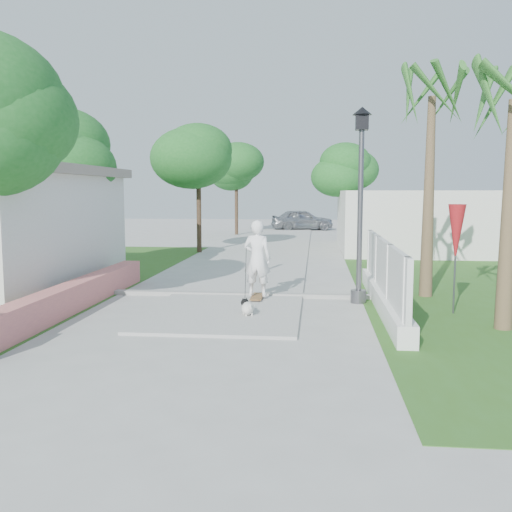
# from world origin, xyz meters

# --- Properties ---
(ground) EXTENTS (90.00, 90.00, 0.00)m
(ground) POSITION_xyz_m (0.00, 0.00, 0.00)
(ground) COLOR #B7B7B2
(ground) RESTS_ON ground
(path_strip) EXTENTS (3.20, 36.00, 0.06)m
(path_strip) POSITION_xyz_m (0.00, 20.00, 0.03)
(path_strip) COLOR #B7B7B2
(path_strip) RESTS_ON ground
(curb) EXTENTS (6.50, 0.25, 0.10)m
(curb) POSITION_xyz_m (0.00, 6.00, 0.05)
(curb) COLOR #999993
(curb) RESTS_ON ground
(grass_left) EXTENTS (8.00, 20.00, 0.01)m
(grass_left) POSITION_xyz_m (-7.00, 8.00, 0.01)
(grass_left) COLOR #35641F
(grass_left) RESTS_ON ground
(grass_right) EXTENTS (8.00, 20.00, 0.01)m
(grass_right) POSITION_xyz_m (7.00, 8.00, 0.01)
(grass_right) COLOR #35641F
(grass_right) RESTS_ON ground
(pink_wall) EXTENTS (0.45, 8.20, 0.80)m
(pink_wall) POSITION_xyz_m (-3.30, 3.55, 0.31)
(pink_wall) COLOR #E17E73
(pink_wall) RESTS_ON ground
(lattice_fence) EXTENTS (0.35, 7.00, 1.50)m
(lattice_fence) POSITION_xyz_m (3.40, 5.00, 0.54)
(lattice_fence) COLOR white
(lattice_fence) RESTS_ON ground
(building_right) EXTENTS (6.00, 8.00, 2.60)m
(building_right) POSITION_xyz_m (6.00, 18.00, 1.30)
(building_right) COLOR silver
(building_right) RESTS_ON ground
(street_lamp) EXTENTS (0.44, 0.44, 4.44)m
(street_lamp) POSITION_xyz_m (2.90, 5.50, 2.43)
(street_lamp) COLOR #59595E
(street_lamp) RESTS_ON ground
(bollard) EXTENTS (0.14, 0.14, 1.09)m
(bollard) POSITION_xyz_m (0.20, 10.00, 0.58)
(bollard) COLOR white
(bollard) RESTS_ON ground
(patio_umbrella) EXTENTS (0.36, 0.36, 2.30)m
(patio_umbrella) POSITION_xyz_m (4.80, 4.50, 1.69)
(patio_umbrella) COLOR #59595E
(patio_umbrella) RESTS_ON ground
(tree_left_mid) EXTENTS (3.20, 3.20, 4.85)m
(tree_left_mid) POSITION_xyz_m (-5.48, 8.48, 3.50)
(tree_left_mid) COLOR #4C3826
(tree_left_mid) RESTS_ON ground
(tree_path_left) EXTENTS (3.40, 3.40, 5.23)m
(tree_path_left) POSITION_xyz_m (-2.98, 15.98, 3.82)
(tree_path_left) COLOR #4C3826
(tree_path_left) RESTS_ON ground
(tree_path_right) EXTENTS (3.00, 3.00, 4.79)m
(tree_path_right) POSITION_xyz_m (3.22, 19.98, 3.49)
(tree_path_right) COLOR #4C3826
(tree_path_right) RESTS_ON ground
(tree_path_far) EXTENTS (3.20, 3.20, 5.17)m
(tree_path_far) POSITION_xyz_m (-2.78, 25.98, 3.82)
(tree_path_far) COLOR #4C3826
(tree_path_far) RESTS_ON ground
(palm_far) EXTENTS (1.80, 1.80, 5.30)m
(palm_far) POSITION_xyz_m (4.60, 6.50, 4.48)
(palm_far) COLOR brown
(palm_far) RESTS_ON ground
(skateboarder) EXTENTS (0.71, 2.12, 1.90)m
(skateboarder) POSITION_xyz_m (0.49, 5.14, 0.89)
(skateboarder) COLOR brown
(skateboarder) RESTS_ON ground
(dog) EXTENTS (0.40, 0.53, 0.39)m
(dog) POSITION_xyz_m (0.53, 3.69, 0.21)
(dog) COLOR white
(dog) RESTS_ON ground
(parked_car) EXTENTS (4.34, 2.49, 1.39)m
(parked_car) POSITION_xyz_m (1.00, 30.47, 0.69)
(parked_car) COLOR #A1A2A8
(parked_car) RESTS_ON ground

